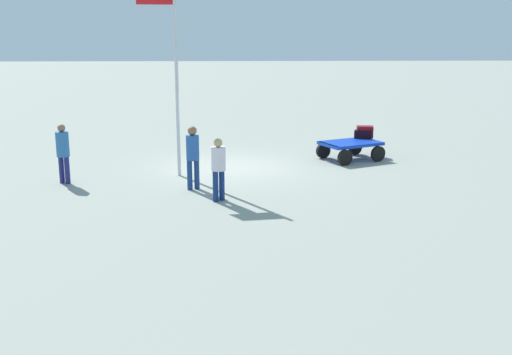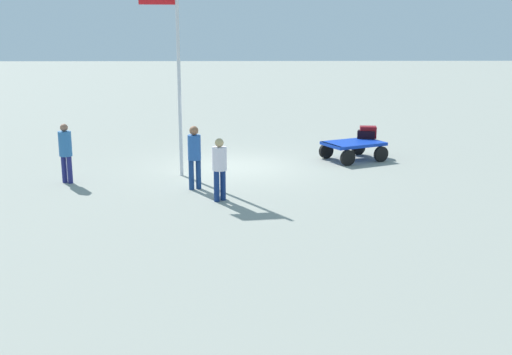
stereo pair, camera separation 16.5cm
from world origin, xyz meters
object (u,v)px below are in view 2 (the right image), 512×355
(worker_supervisor, at_px, (65,149))
(flagpole, at_px, (174,59))
(worker_lead, at_px, (220,164))
(worker_trailing, at_px, (194,153))
(luggage_cart, at_px, (353,147))
(suitcase_grey, at_px, (368,132))
(suitcase_dark, at_px, (366,135))

(worker_supervisor, bearing_deg, flagpole, -164.28)
(flagpole, bearing_deg, worker_lead, 116.22)
(worker_lead, bearing_deg, flagpole, -63.78)
(worker_lead, distance_m, worker_supervisor, 4.73)
(worker_lead, relative_size, worker_trailing, 0.93)
(luggage_cart, distance_m, worker_supervisor, 8.97)
(suitcase_grey, distance_m, worker_lead, 7.32)
(luggage_cart, xyz_separation_m, suitcase_grey, (-0.62, -0.75, 0.35))
(suitcase_dark, relative_size, worker_trailing, 0.37)
(worker_lead, relative_size, flagpole, 0.29)
(luggage_cart, bearing_deg, suitcase_grey, -129.83)
(suitcase_dark, distance_m, flagpole, 7.13)
(worker_trailing, height_order, flagpole, flagpole)
(suitcase_dark, bearing_deg, suitcase_grey, -124.57)
(suitcase_dark, distance_m, worker_supervisor, 9.69)
(suitcase_dark, xyz_separation_m, worker_supervisor, (9.03, 3.52, 0.24))
(suitcase_grey, bearing_deg, luggage_cart, 50.17)
(suitcase_dark, bearing_deg, luggage_cart, 49.36)
(luggage_cart, relative_size, worker_lead, 1.39)
(suitcase_dark, relative_size, suitcase_grey, 1.11)
(luggage_cart, height_order, worker_lead, worker_lead)
(luggage_cart, relative_size, worker_supervisor, 1.32)
(suitcase_dark, xyz_separation_m, worker_lead, (4.70, 5.44, 0.20))
(flagpole, bearing_deg, worker_trailing, 112.10)
(suitcase_grey, xyz_separation_m, worker_trailing, (5.48, 4.39, 0.20))
(worker_lead, xyz_separation_m, flagpole, (1.36, -2.76, 2.42))
(suitcase_dark, xyz_separation_m, suitcase_grey, (-0.07, -0.11, 0.06))
(luggage_cart, relative_size, suitcase_grey, 3.86)
(suitcase_dark, height_order, suitcase_grey, suitcase_grey)
(suitcase_dark, relative_size, flagpole, 0.11)
(worker_lead, bearing_deg, worker_supervisor, -23.96)
(suitcase_dark, bearing_deg, worker_supervisor, 21.30)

